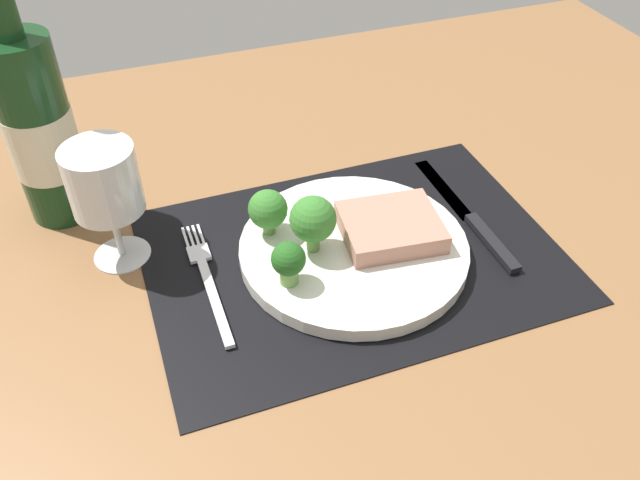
{
  "coord_description": "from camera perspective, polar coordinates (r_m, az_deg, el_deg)",
  "views": [
    {
      "loc": [
        -22.19,
        -50.03,
        50.3
      ],
      "look_at": [
        -3.31,
        1.86,
        1.9
      ],
      "focal_mm": 37.05,
      "sensor_mm": 36.0,
      "label": 1
    }
  ],
  "objects": [
    {
      "name": "broccoli_front_edge",
      "position": [
        0.7,
        -0.62,
        1.76
      ],
      "size": [
        5.05,
        5.05,
        6.76
      ],
      "color": "#5B8942",
      "rests_on": "plate"
    },
    {
      "name": "wine_bottle",
      "position": [
        0.8,
        -23.09,
        8.93
      ],
      "size": [
        7.68,
        7.68,
        32.48
      ],
      "color": "#143819",
      "rests_on": "ground_plane"
    },
    {
      "name": "placemat",
      "position": [
        0.74,
        2.89,
        -1.33
      ],
      "size": [
        45.47,
        32.27,
        0.3
      ],
      "primitive_type": "cube",
      "color": "black",
      "rests_on": "ground_plane"
    },
    {
      "name": "ground_plane",
      "position": [
        0.75,
        2.85,
        -2.26
      ],
      "size": [
        140.0,
        110.0,
        3.0
      ],
      "primitive_type": "cube",
      "color": "brown"
    },
    {
      "name": "steak",
      "position": [
        0.74,
        6.07,
        1.19
      ],
      "size": [
        11.64,
        10.37,
        2.3
      ],
      "primitive_type": "cube",
      "rotation": [
        0.0,
        0.0,
        -0.11
      ],
      "color": "tan",
      "rests_on": "plate"
    },
    {
      "name": "broccoli_near_fork",
      "position": [
        0.73,
        -4.52,
        2.62
      ],
      "size": [
        4.4,
        4.4,
        5.48
      ],
      "color": "#5B8942",
      "rests_on": "plate"
    },
    {
      "name": "fork",
      "position": [
        0.72,
        -9.68,
        -3.37
      ],
      "size": [
        2.4,
        19.2,
        0.5
      ],
      "rotation": [
        0.0,
        0.0,
        -0.0
      ],
      "color": "silver",
      "rests_on": "placemat"
    },
    {
      "name": "wine_glass",
      "position": [
        0.72,
        -18.11,
        4.41
      ],
      "size": [
        7.52,
        7.52,
        14.16
      ],
      "color": "silver",
      "rests_on": "ground_plane"
    },
    {
      "name": "knife",
      "position": [
        0.8,
        13.02,
        1.73
      ],
      "size": [
        1.8,
        23.0,
        0.8
      ],
      "rotation": [
        0.0,
        0.0,
        -0.04
      ],
      "color": "black",
      "rests_on": "placemat"
    },
    {
      "name": "plate",
      "position": [
        0.74,
        2.92,
        -0.79
      ],
      "size": [
        25.46,
        25.46,
        1.6
      ],
      "primitive_type": "cylinder",
      "color": "silver",
      "rests_on": "placemat"
    },
    {
      "name": "broccoli_center",
      "position": [
        0.67,
        -2.74,
        -1.83
      ],
      "size": [
        3.58,
        3.58,
        5.03
      ],
      "color": "#6B994C",
      "rests_on": "plate"
    }
  ]
}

